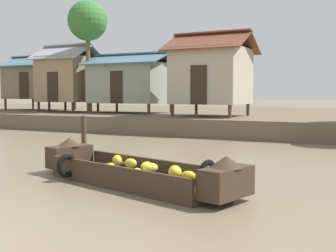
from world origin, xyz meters
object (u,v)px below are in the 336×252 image
stilt_house_right (212,75)px  palm_tree_mid (88,22)px  stilt_house_left (40,81)px  mooring_post (84,139)px  banana_boat (135,172)px  stilt_house_mid_left (68,78)px  stilt_house_mid_right (131,82)px

stilt_house_right → palm_tree_mid: (-7.90, 0.57, 3.25)m
stilt_house_left → mooring_post: stilt_house_left is taller
banana_boat → stilt_house_mid_left: 19.18m
stilt_house_left → stilt_house_mid_right: (8.26, -1.36, -0.23)m
stilt_house_mid_left → palm_tree_mid: palm_tree_mid is taller
stilt_house_right → banana_boat: bearing=-76.7°
stilt_house_left → stilt_house_mid_right: size_ratio=1.01×
stilt_house_right → palm_tree_mid: bearing=175.9°
stilt_house_mid_right → palm_tree_mid: (-2.26, -1.12, 3.49)m
stilt_house_mid_left → stilt_house_mid_right: stilt_house_mid_left is taller
stilt_house_mid_left → mooring_post: 15.88m
palm_tree_mid → mooring_post: (8.05, -11.03, -5.46)m
stilt_house_mid_left → stilt_house_right: 10.20m
banana_boat → stilt_house_mid_right: 16.64m
stilt_house_left → palm_tree_mid: bearing=-22.5°
palm_tree_mid → stilt_house_left: bearing=157.5°
stilt_house_mid_left → palm_tree_mid: 3.98m
stilt_house_left → stilt_house_mid_left: size_ratio=1.19×
mooring_post → stilt_house_right: bearing=90.8°
stilt_house_mid_right → stilt_house_right: (5.64, -1.69, 0.25)m
stilt_house_mid_right → mooring_post: stilt_house_mid_right is taller
stilt_house_mid_left → stilt_house_mid_right: 4.47m
palm_tree_mid → mooring_post: bearing=-53.9°
stilt_house_left → stilt_house_right: size_ratio=1.21×
banana_boat → stilt_house_mid_right: size_ratio=1.05×
banana_boat → mooring_post: 3.39m
stilt_house_mid_right → palm_tree_mid: palm_tree_mid is taller
stilt_house_left → stilt_house_mid_left: 4.13m
stilt_house_mid_right → stilt_house_mid_left: bearing=-177.0°
palm_tree_mid → mooring_post: palm_tree_mid is taller
stilt_house_mid_left → palm_tree_mid: bearing=-22.0°
banana_boat → stilt_house_right: stilt_house_right is taller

